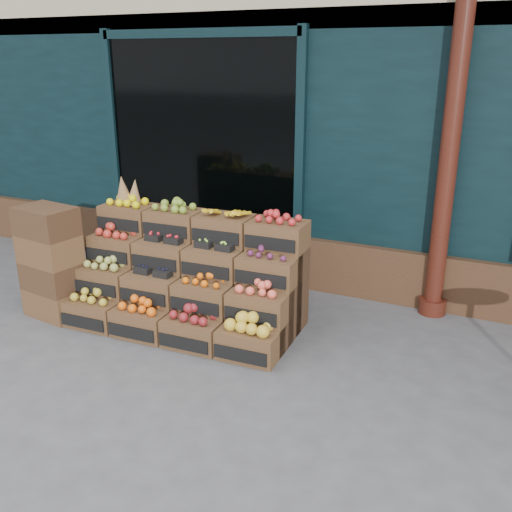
% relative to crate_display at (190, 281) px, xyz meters
% --- Properties ---
extents(ground, '(60.00, 60.00, 0.00)m').
position_rel_crate_display_xyz_m(ground, '(0.99, -0.83, -0.43)').
color(ground, '#4E4E51').
rests_on(ground, ground).
extents(shop_facade, '(12.00, 6.24, 4.80)m').
position_rel_crate_display_xyz_m(shop_facade, '(0.99, 4.29, 1.97)').
color(shop_facade, black).
rests_on(shop_facade, ground).
extents(crate_display, '(2.25, 1.16, 1.38)m').
position_rel_crate_display_xyz_m(crate_display, '(0.00, 0.00, 0.00)').
color(crate_display, brown).
rests_on(crate_display, ground).
extents(spare_crates, '(0.62, 0.47, 1.15)m').
position_rel_crate_display_xyz_m(spare_crates, '(-1.34, -0.46, 0.15)').
color(spare_crates, brown).
rests_on(spare_crates, ground).
extents(shopkeeper, '(0.77, 0.66, 1.77)m').
position_rel_crate_display_xyz_m(shopkeeper, '(-0.98, 1.96, 0.46)').
color(shopkeeper, '#1A5B1D').
rests_on(shopkeeper, ground).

